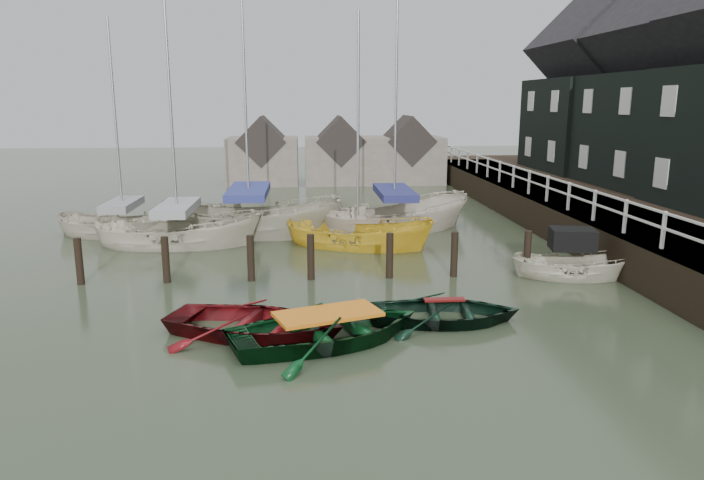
{
  "coord_description": "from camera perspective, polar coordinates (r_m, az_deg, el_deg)",
  "views": [
    {
      "loc": [
        -1.37,
        -15.39,
        5.3
      ],
      "look_at": [
        -0.02,
        2.13,
        1.4
      ],
      "focal_mm": 32.0,
      "sensor_mm": 36.0,
      "label": 1
    }
  ],
  "objects": [
    {
      "name": "sailboat_c",
      "position": [
        23.39,
        0.53,
        -0.55
      ],
      "size": [
        6.1,
        4.22,
        9.47
      ],
      "rotation": [
        0.0,
        0.0,
        1.17
      ],
      "color": "gold",
      "rests_on": "ground"
    },
    {
      "name": "motorboat",
      "position": [
        20.41,
        19.39,
        -2.91
      ],
      "size": [
        3.88,
        2.08,
        2.21
      ],
      "rotation": [
        0.0,
        0.0,
        1.37
      ],
      "color": "beige",
      "rests_on": "ground"
    },
    {
      "name": "sailboat_e",
      "position": [
        26.94,
        -19.98,
        0.55
      ],
      "size": [
        5.51,
        2.53,
        9.46
      ],
      "rotation": [
        0.0,
        0.0,
        1.47
      ],
      "color": "beige",
      "rests_on": "ground"
    },
    {
      "name": "sailboat_a",
      "position": [
        24.4,
        -15.46,
        -0.33
      ],
      "size": [
        6.3,
        2.61,
        11.62
      ],
      "rotation": [
        0.0,
        0.0,
        1.53
      ],
      "color": "beige",
      "rests_on": "ground"
    },
    {
      "name": "sailboat_d",
      "position": [
        26.33,
        3.85,
        1.01
      ],
      "size": [
        7.47,
        4.74,
        12.27
      ],
      "rotation": [
        0.0,
        0.0,
        1.9
      ],
      "color": "beige",
      "rests_on": "ground"
    },
    {
      "name": "rowboat_dkgreen",
      "position": [
        15.69,
        8.33,
        -7.36
      ],
      "size": [
        3.91,
        2.93,
        0.77
      ],
      "primitive_type": "imported",
      "rotation": [
        0.0,
        0.0,
        1.49
      ],
      "color": "black",
      "rests_on": "ground"
    },
    {
      "name": "rowboat_green",
      "position": [
        14.28,
        -2.19,
        -9.28
      ],
      "size": [
        5.27,
        4.49,
        0.92
      ],
      "primitive_type": "imported",
      "rotation": [
        0.0,
        0.0,
        1.91
      ],
      "color": "black",
      "rests_on": "ground"
    },
    {
      "name": "pier",
      "position": [
        27.99,
        18.48,
        2.42
      ],
      "size": [
        3.04,
        32.0,
        2.7
      ],
      "color": "black",
      "rests_on": "ground"
    },
    {
      "name": "sailboat_b",
      "position": [
        25.9,
        -9.26,
        0.67
      ],
      "size": [
        8.1,
        4.44,
        11.53
      ],
      "rotation": [
        0.0,
        0.0,
        1.36
      ],
      "color": "#BAB69F",
      "rests_on": "ground"
    },
    {
      "name": "ground",
      "position": [
        16.33,
        0.65,
        -6.42
      ],
      "size": [
        120.0,
        120.0,
        0.0
      ],
      "primitive_type": "plane",
      "color": "#2D3421",
      "rests_on": "ground"
    },
    {
      "name": "land_strip",
      "position": [
        30.67,
        27.94,
        1.09
      ],
      "size": [
        14.0,
        38.0,
        1.5
      ],
      "primitive_type": "cube",
      "color": "black",
      "rests_on": "ground"
    },
    {
      "name": "far_sheds",
      "position": [
        41.59,
        -1.37,
        7.76
      ],
      "size": [
        14.0,
        4.08,
        4.39
      ],
      "color": "#665B51",
      "rests_on": "ground"
    },
    {
      "name": "mooring_pilings",
      "position": [
        19.01,
        -3.5,
        -2.14
      ],
      "size": [
        13.72,
        0.22,
        1.8
      ],
      "color": "black",
      "rests_on": "ground"
    },
    {
      "name": "rowboat_red",
      "position": [
        14.85,
        -8.73,
        -8.54
      ],
      "size": [
        4.96,
        4.21,
        0.87
      ],
      "primitive_type": "imported",
      "rotation": [
        0.0,
        0.0,
        1.24
      ],
      "color": "#5B0D10",
      "rests_on": "ground"
    }
  ]
}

